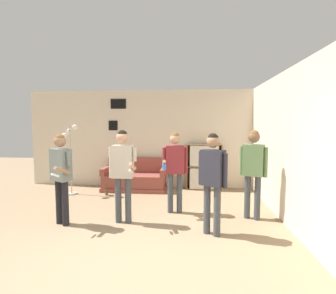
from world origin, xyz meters
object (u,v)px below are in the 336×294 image
Objects in this scene: bottle_on_floor at (107,191)px; couch at (135,179)px; person_player_foreground_left at (61,170)px; person_spectator_near_bookshelf at (213,174)px; floor_lamp at (70,147)px; person_watcher_holding_cup at (175,164)px; bookshelf at (204,167)px; person_player_foreground_center at (123,166)px; person_spectator_far_right at (253,165)px.

couch is at bearing 48.07° from bottle_on_floor.
couch is at bearing 74.10° from person_player_foreground_left.
person_spectator_near_bookshelf reaches higher than person_player_foreground_left.
couch is 1.06× the size of person_player_foreground_left.
floor_lamp is (-1.49, -0.62, 0.92)m from couch.
bottle_on_floor is (-2.42, 2.13, -0.88)m from person_spectator_near_bookshelf.
person_watcher_holding_cup is at bearing -56.14° from couch.
person_watcher_holding_cup reaches higher than couch.
bookshelf is at bearing 89.83° from person_spectator_near_bookshelf.
bottle_on_floor is at bearing 116.99° from person_player_foreground_center.
bottle_on_floor is (-0.89, 1.74, -0.91)m from person_player_foreground_center.
person_player_foreground_left is 1.06m from person_player_foreground_center.
floor_lamp is 1.10× the size of person_player_foreground_left.
bookshelf reaches higher than couch.
couch is 0.96× the size of floor_lamp.
person_spectator_near_bookshelf is at bearing -32.83° from floor_lamp.
bookshelf is 0.70× the size of floor_lamp.
person_player_foreground_center is at bearing -63.01° from bottle_on_floor.
person_player_foreground_left reaches higher than bookshelf.
bottle_on_floor is at bearing -131.93° from couch.
floor_lamp is at bearing 178.52° from bottle_on_floor.
person_spectator_far_right is 3.61m from bottle_on_floor.
person_player_foreground_left is at bearing -94.51° from bottle_on_floor.
couch is 1.04× the size of person_spectator_near_bookshelf.
bookshelf is 0.74× the size of person_player_foreground_center.
bookshelf is at bearing 13.88° from floor_lamp.
person_player_foreground_center reaches higher than person_spectator_far_right.
bottle_on_floor is (0.15, 1.93, -0.86)m from person_player_foreground_left.
bookshelf is 2.62m from bottle_on_floor.
bookshelf is 0.74× the size of person_spectator_far_right.
couch is 1.89m from bookshelf.
person_watcher_holding_cup is at bearing -32.40° from bottle_on_floor.
person_spectator_far_right is at bearing 44.16° from person_spectator_near_bookshelf.
couch is 1.38× the size of bookshelf.
person_spectator_far_right is at bearing -18.44° from floor_lamp.
floor_lamp is at bearing 135.50° from person_player_foreground_center.
person_spectator_far_right reaches higher than person_watcher_holding_cup.
person_spectator_near_bookshelf is (1.84, -2.77, 0.70)m from couch.
person_spectator_far_right is at bearing -9.04° from person_watcher_holding_cup.
couch is 2.52m from person_player_foreground_center.
bottle_on_floor is at bearing -160.75° from bookshelf.
floor_lamp is 6.80× the size of bottle_on_floor.
floor_lamp is 3.97m from person_spectator_near_bookshelf.
person_player_foreground_center is at bearing -120.73° from bookshelf.
person_player_foreground_center is 1.04× the size of person_watcher_holding_cup.
person_watcher_holding_cup is at bearing -108.53° from bookshelf.
person_player_foreground_left is 2.58m from person_spectator_near_bookshelf.
bottle_on_floor is (-3.22, 1.35, -0.91)m from person_spectator_far_right.
bottle_on_floor is (-2.43, -0.85, -0.51)m from bookshelf.
person_watcher_holding_cup is 0.97× the size of person_spectator_far_right.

